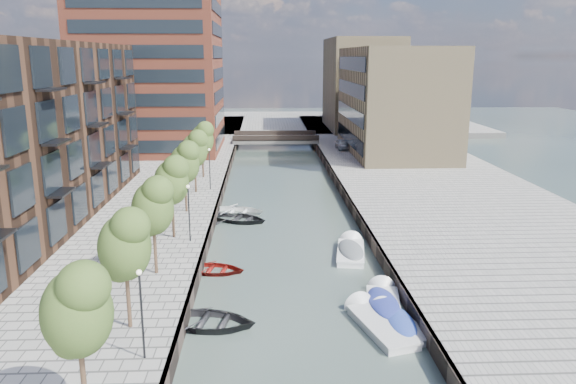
{
  "coord_description": "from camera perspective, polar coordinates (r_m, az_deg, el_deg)",
  "views": [
    {
      "loc": [
        -1.9,
        -14.44,
        13.87
      ],
      "look_at": [
        0.0,
        28.26,
        3.5
      ],
      "focal_mm": 35.0,
      "sensor_mm": 36.0,
      "label": 1
    }
  ],
  "objects": [
    {
      "name": "tree_1",
      "position": [
        27.65,
        -16.29,
        -4.98
      ],
      "size": [
        2.5,
        2.5,
        5.95
      ],
      "color": "#382619",
      "rests_on": "quay_left"
    },
    {
      "name": "far_closure",
      "position": [
        115.24,
        -1.6,
        6.97
      ],
      "size": [
        80.0,
        40.0,
        1.0
      ],
      "primitive_type": "cube",
      "color": "gray",
      "rests_on": "ground"
    },
    {
      "name": "car",
      "position": [
        80.22,
        5.57,
        4.85
      ],
      "size": [
        1.95,
        4.25,
        1.41
      ],
      "primitive_type": "imported",
      "rotation": [
        0.0,
        0.0,
        0.07
      ],
      "color": "#B5B9BB",
      "rests_on": "quay_right"
    },
    {
      "name": "quay_right",
      "position": [
        58.85,
        15.23,
        0.02
      ],
      "size": [
        20.0,
        140.0,
        1.0
      ],
      "primitive_type": "cube",
      "color": "gray",
      "rests_on": "ground"
    },
    {
      "name": "bridge",
      "position": [
        87.36,
        -1.28,
        5.42
      ],
      "size": [
        13.0,
        6.0,
        1.3
      ],
      "color": "gray",
      "rests_on": "ground"
    },
    {
      "name": "motorboat_0",
      "position": [
        30.95,
        11.0,
        -12.88
      ],
      "size": [
        2.55,
        4.73,
        1.5
      ],
      "color": "#B4B5B3",
      "rests_on": "ground"
    },
    {
      "name": "water",
      "position": [
        56.21,
        -0.53,
        -0.65
      ],
      "size": [
        300.0,
        300.0,
        0.0
      ],
      "primitive_type": "plane",
      "color": "#38473F",
      "rests_on": "ground"
    },
    {
      "name": "tree_4",
      "position": [
        47.69,
        -10.48,
        3.07
      ],
      "size": [
        2.5,
        2.5,
        5.95
      ],
      "color": "#382619",
      "rests_on": "quay_left"
    },
    {
      "name": "tan_block_far",
      "position": [
        104.11,
        7.49,
        10.85
      ],
      "size": [
        12.0,
        20.0,
        16.0
      ],
      "primitive_type": "cube",
      "color": "#8F7B57",
      "rests_on": "quay_right"
    },
    {
      "name": "sloop_4",
      "position": [
        48.59,
        -4.97,
        -3.0
      ],
      "size": [
        5.92,
        5.22,
        1.02
      ],
      "primitive_type": "imported",
      "rotation": [
        0.0,
        0.0,
        1.14
      ],
      "color": "black",
      "rests_on": "ground"
    },
    {
      "name": "tree_5",
      "position": [
        54.53,
        -9.5,
        4.42
      ],
      "size": [
        2.5,
        2.5,
        5.95
      ],
      "color": "#382619",
      "rests_on": "quay_left"
    },
    {
      "name": "tree_2",
      "position": [
        34.2,
        -13.59,
        -1.26
      ],
      "size": [
        2.5,
        2.5,
        5.95
      ],
      "color": "#382619",
      "rests_on": "quay_left"
    },
    {
      "name": "apartment_block",
      "position": [
        48.35,
        -24.63,
        5.43
      ],
      "size": [
        8.0,
        38.0,
        14.0
      ],
      "primitive_type": "cube",
      "color": "#321E13",
      "rests_on": "quay_left"
    },
    {
      "name": "motorboat_3",
      "position": [
        32.93,
        9.63,
        -11.07
      ],
      "size": [
        2.62,
        5.45,
        1.74
      ],
      "color": "silver",
      "rests_on": "ground"
    },
    {
      "name": "tower",
      "position": [
        80.89,
        -13.77,
        14.77
      ],
      "size": [
        18.0,
        18.0,
        30.0
      ],
      "primitive_type": "cube",
      "color": "brown",
      "rests_on": "quay_left"
    },
    {
      "name": "sloop_3",
      "position": [
        50.87,
        -5.38,
        -2.25
      ],
      "size": [
        5.78,
        4.62,
        1.07
      ],
      "primitive_type": "imported",
      "rotation": [
        0.0,
        0.0,
        1.37
      ],
      "color": "white",
      "rests_on": "ground"
    },
    {
      "name": "quay_wall_right",
      "position": [
        56.63,
        5.65,
        -0.09
      ],
      "size": [
        0.25,
        140.0,
        1.0
      ],
      "primitive_type": "cube",
      "color": "#332823",
      "rests_on": "ground"
    },
    {
      "name": "tree_6",
      "position": [
        61.4,
        -8.73,
        5.47
      ],
      "size": [
        2.5,
        2.5,
        5.95
      ],
      "color": "#382619",
      "rests_on": "quay_left"
    },
    {
      "name": "tan_block_near",
      "position": [
        78.73,
        10.74,
        9.13
      ],
      "size": [
        12.0,
        25.0,
        14.0
      ],
      "primitive_type": "cube",
      "color": "#8F7B57",
      "rests_on": "quay_right"
    },
    {
      "name": "lamp_1",
      "position": [
        40.17,
        -10.05,
        -1.52
      ],
      "size": [
        0.24,
        0.24,
        4.12
      ],
      "color": "black",
      "rests_on": "quay_left"
    },
    {
      "name": "motorboat_2",
      "position": [
        30.88,
        8.9,
        -13.01
      ],
      "size": [
        3.19,
        5.68,
        1.8
      ],
      "color": "silver",
      "rests_on": "ground"
    },
    {
      "name": "lamp_2",
      "position": [
        55.67,
        -7.97,
        2.79
      ],
      "size": [
        0.24,
        0.24,
        4.12
      ],
      "color": "black",
      "rests_on": "quay_left"
    },
    {
      "name": "quay_wall_left",
      "position": [
        56.22,
        -6.76,
        -0.22
      ],
      "size": [
        0.25,
        140.0,
        1.0
      ],
      "primitive_type": "cube",
      "color": "#332823",
      "rests_on": "ground"
    },
    {
      "name": "tree_0",
      "position": [
        21.38,
        -20.68,
        -10.91
      ],
      "size": [
        2.5,
        2.5,
        5.95
      ],
      "color": "#382619",
      "rests_on": "quay_left"
    },
    {
      "name": "sloop_1",
      "position": [
        30.71,
        -8.13,
        -13.36
      ],
      "size": [
        5.8,
        4.66,
        1.07
      ],
      "primitive_type": "imported",
      "rotation": [
        0.0,
        0.0,
        1.37
      ],
      "color": "#232325",
      "rests_on": "ground"
    },
    {
      "name": "motorboat_4",
      "position": [
        40.9,
        6.39,
        -5.95
      ],
      "size": [
        2.67,
        5.6,
        1.79
      ],
      "color": "white",
      "rests_on": "ground"
    },
    {
      "name": "tree_3",
      "position": [
        40.9,
        -11.78,
        1.26
      ],
      "size": [
        2.5,
        2.5,
        5.95
      ],
      "color": "#382619",
      "rests_on": "quay_left"
    },
    {
      "name": "sloop_2",
      "position": [
        37.71,
        -7.58,
        -8.07
      ],
      "size": [
        4.68,
        3.76,
        0.86
      ],
      "primitive_type": "imported",
      "rotation": [
        0.0,
        0.0,
        1.37
      ],
      "color": "maroon",
      "rests_on": "ground"
    },
    {
      "name": "lamp_0",
      "position": [
        25.28,
        -14.69,
        -11.03
      ],
      "size": [
        0.24,
        0.24,
        4.12
      ],
      "color": "black",
      "rests_on": "quay_left"
    }
  ]
}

